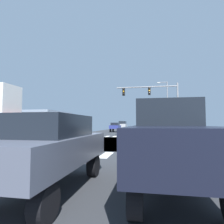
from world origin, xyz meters
name	(u,v)px	position (x,y,z in m)	size (l,w,h in m)	color
ground	(99,142)	(0.00, 0.00, -0.03)	(90.00, 90.00, 0.05)	#2D2F34
sidewalk_corner_ne	(208,135)	(13.00, 12.00, 0.07)	(12.00, 12.00, 0.14)	#B2ADA3
sidewalk_corner_nw	(42,133)	(-13.00, 12.00, 0.07)	(12.00, 12.00, 0.14)	#ABAEA5
crosswalk_near	(62,154)	(-0.25, -7.30, 0.00)	(13.50, 2.00, 0.01)	silver
crosswalk_far	(111,136)	(-0.25, 7.30, 0.00)	(13.50, 2.00, 0.01)	silver
traffic_signal_mast	(153,97)	(5.22, 7.58, 5.10)	(7.87, 0.55, 6.84)	gray
street_lamp	(166,103)	(7.55, 15.29, 5.16)	(1.78, 0.32, 8.71)	gray
bank_building	(30,122)	(-17.06, 14.82, 1.96)	(13.98, 9.80, 3.91)	gray
pickup_farside_2	(169,137)	(5.00, -11.91, 1.29)	(2.00, 5.10, 2.35)	black
sedan_crossing_1	(50,145)	(2.00, -12.81, 1.12)	(1.80, 4.30, 1.88)	black
suv_leading_1	(123,125)	(-2.00, 32.98, 1.39)	(1.96, 4.60, 2.34)	black
sedan_inner_5	(115,126)	(-2.00, 21.05, 1.12)	(1.80, 4.30, 1.88)	black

